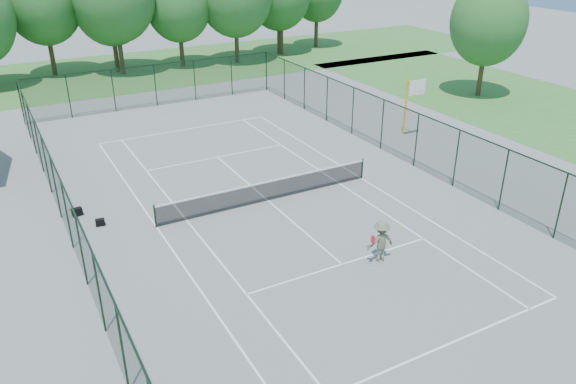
# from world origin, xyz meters

# --- Properties ---
(ground) EXTENTS (140.00, 140.00, 0.00)m
(ground) POSITION_xyz_m (0.00, 0.00, 0.00)
(ground) COLOR gray
(ground) RESTS_ON ground
(grass_far) EXTENTS (80.00, 16.00, 0.01)m
(grass_far) POSITION_xyz_m (0.00, 30.00, 0.01)
(grass_far) COLOR #407935
(grass_far) RESTS_ON ground
(grass_side) EXTENTS (14.00, 40.00, 0.01)m
(grass_side) POSITION_xyz_m (24.00, 4.00, 0.01)
(grass_side) COLOR #407935
(grass_side) RESTS_ON ground
(court_lines) EXTENTS (11.05, 23.85, 0.01)m
(court_lines) POSITION_xyz_m (0.00, 0.00, 0.00)
(court_lines) COLOR white
(court_lines) RESTS_ON ground
(tennis_net) EXTENTS (11.08, 0.08, 1.10)m
(tennis_net) POSITION_xyz_m (0.00, 0.00, 0.58)
(tennis_net) COLOR black
(tennis_net) RESTS_ON ground
(fence_enclosure) EXTENTS (18.05, 36.05, 3.02)m
(fence_enclosure) POSITION_xyz_m (0.00, 0.00, 1.56)
(fence_enclosure) COLOR #16311D
(fence_enclosure) RESTS_ON ground
(tree_line_far) EXTENTS (39.40, 6.40, 9.70)m
(tree_line_far) POSITION_xyz_m (0.00, 30.00, 5.99)
(tree_line_far) COLOR #433522
(tree_line_far) RESTS_ON ground
(basketball_goal) EXTENTS (1.20, 1.43, 3.65)m
(basketball_goal) POSITION_xyz_m (11.92, 3.98, 2.57)
(basketball_goal) COLOR #E9C600
(basketball_goal) RESTS_ON ground
(tree_side) EXTENTS (5.56, 5.56, 8.80)m
(tree_side) POSITION_xyz_m (22.72, 8.65, 5.55)
(tree_side) COLOR #433522
(tree_side) RESTS_ON ground
(sports_bag_a) EXTENTS (0.49, 0.33, 0.37)m
(sports_bag_a) POSITION_xyz_m (-8.33, 2.83, 0.18)
(sports_bag_a) COLOR black
(sports_bag_a) RESTS_ON ground
(sports_bag_b) EXTENTS (0.43, 0.29, 0.31)m
(sports_bag_b) POSITION_xyz_m (-7.61, 1.37, 0.15)
(sports_bag_b) COLOR black
(sports_bag_b) RESTS_ON ground
(tennis_player) EXTENTS (2.18, 0.88, 1.70)m
(tennis_player) POSITION_xyz_m (1.48, -6.83, 0.85)
(tennis_player) COLOR #61684C
(tennis_player) RESTS_ON ground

